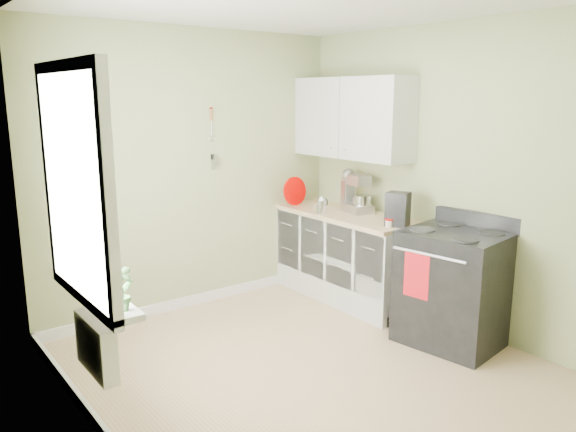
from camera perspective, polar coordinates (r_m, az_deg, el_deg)
floor at (r=4.49m, az=2.40°, el=-15.50°), size 3.20×3.60×0.02m
wall_back at (r=5.53m, az=-9.60°, el=4.50°), size 3.20×0.02×2.70m
wall_left at (r=3.27m, az=-19.61°, el=-1.35°), size 0.02×3.60×2.70m
wall_right at (r=5.21m, az=16.29°, el=3.71°), size 0.02×3.60×2.70m
base_cabinets at (r=5.82m, az=5.97°, el=-4.23°), size 0.60×1.60×0.87m
countertop at (r=5.71m, az=6.00°, el=0.14°), size 0.64×1.60×0.04m
upper_cabinets at (r=5.75m, az=6.51°, el=9.88°), size 0.35×1.40×0.80m
window at (r=3.52m, az=-20.96°, el=2.81°), size 0.06×1.14×1.44m
window_sill at (r=3.70m, az=-19.08°, el=-7.35°), size 0.18×1.14×0.04m
radiator at (r=3.77m, az=-18.91°, el=-12.38°), size 0.12×0.50×0.35m
wall_utensils at (r=5.58m, az=-7.71°, el=6.84°), size 0.02×0.14×0.58m
stove at (r=4.96m, az=16.44°, el=-6.92°), size 0.80×0.88×1.10m
stand_mixer at (r=5.72m, az=6.95°, el=2.23°), size 0.29×0.39×0.43m
kettle at (r=5.61m, az=3.38°, el=1.12°), size 0.18×0.10×0.18m
coffee_maker at (r=5.17m, az=11.07°, el=0.61°), size 0.24×0.25×0.31m
red_tray at (r=6.03m, az=0.69°, el=2.55°), size 0.31×0.07×0.31m
jar at (r=5.11m, az=10.22°, el=-0.71°), size 0.07×0.07×0.08m
plant_a at (r=3.25m, az=-16.53°, el=-6.93°), size 0.17×0.14×0.28m
plant_b at (r=3.64m, az=-19.04°, el=-5.05°), size 0.19×0.19×0.27m
plant_c at (r=4.03m, az=-20.95°, el=-3.62°), size 0.20×0.20×0.27m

